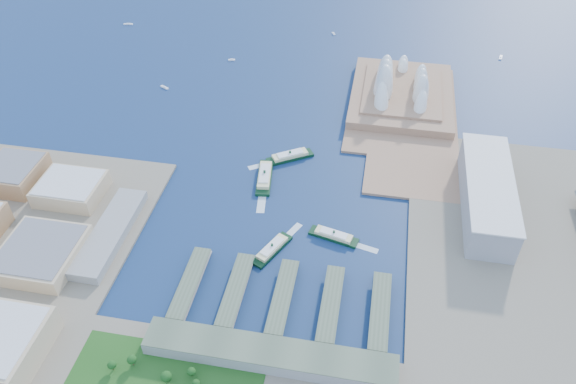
% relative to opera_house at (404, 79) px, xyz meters
% --- Properties ---
extents(ground, '(3000.00, 3000.00, 0.00)m').
position_rel_opera_house_xyz_m(ground, '(-105.00, -280.00, -32.00)').
color(ground, '#0F2746').
rests_on(ground, ground).
extents(east_land, '(240.00, 500.00, 3.00)m').
position_rel_opera_house_xyz_m(east_land, '(135.00, -330.00, -30.50)').
color(east_land, '#776E5C').
rests_on(east_land, ground).
extents(peninsula, '(135.00, 220.00, 3.00)m').
position_rel_opera_house_xyz_m(peninsula, '(2.50, -20.00, -30.50)').
color(peninsula, '#977053').
rests_on(peninsula, ground).
extents(opera_house, '(134.00, 180.00, 58.00)m').
position_rel_opera_house_xyz_m(opera_house, '(0.00, 0.00, 0.00)').
color(opera_house, white).
rests_on(opera_house, peninsula).
extents(toaster_building, '(45.00, 155.00, 35.00)m').
position_rel_opera_house_xyz_m(toaster_building, '(90.00, -200.00, -11.50)').
color(toaster_building, gray).
rests_on(toaster_building, east_land).
extents(west_buildings, '(200.00, 280.00, 27.00)m').
position_rel_opera_house_xyz_m(west_buildings, '(-355.00, -350.00, -15.50)').
color(west_buildings, '#A27851').
rests_on(west_buildings, west_land).
extents(ferry_wharves, '(184.00, 90.00, 9.30)m').
position_rel_opera_house_xyz_m(ferry_wharves, '(-91.00, -355.00, -27.35)').
color(ferry_wharves, '#4C5943').
rests_on(ferry_wharves, ground).
extents(terminal_building, '(200.00, 28.00, 12.00)m').
position_rel_opera_house_xyz_m(terminal_building, '(-90.00, -415.00, -23.00)').
color(terminal_building, gray).
rests_on(terminal_building, south_land).
extents(ferry_a, '(22.80, 61.35, 11.32)m').
position_rel_opera_house_xyz_m(ferry_a, '(-142.30, -192.93, -26.34)').
color(ferry_a, black).
rests_on(ferry_a, ground).
extents(ferry_b, '(53.49, 40.76, 10.30)m').
position_rel_opera_house_xyz_m(ferry_b, '(-121.49, -151.32, -26.85)').
color(ferry_b, black).
rests_on(ferry_b, ground).
extents(ferry_c, '(33.05, 50.36, 9.42)m').
position_rel_opera_house_xyz_m(ferry_c, '(-112.21, -297.67, -27.29)').
color(ferry_c, black).
rests_on(ferry_c, ground).
extents(ferry_d, '(50.58, 23.82, 9.27)m').
position_rel_opera_house_xyz_m(ferry_d, '(-56.70, -269.41, -27.37)').
color(ferry_d, black).
rests_on(ferry_d, ground).
extents(boat_a, '(13.44, 9.30, 2.59)m').
position_rel_opera_house_xyz_m(boat_a, '(-318.20, -27.06, -30.70)').
color(boat_a, white).
rests_on(boat_a, ground).
extents(boat_b, '(10.41, 5.70, 2.67)m').
position_rel_opera_house_xyz_m(boat_b, '(-248.16, 65.84, -30.67)').
color(boat_b, white).
rests_on(boat_b, ground).
extents(boat_c, '(6.59, 13.57, 2.94)m').
position_rel_opera_house_xyz_m(boat_c, '(141.83, 145.38, -30.53)').
color(boat_c, white).
rests_on(boat_c, ground).
extents(boat_d, '(15.33, 5.69, 2.53)m').
position_rel_opera_house_xyz_m(boat_d, '(-446.51, 154.67, -30.74)').
color(boat_d, white).
rests_on(boat_d, ground).
extents(boat_e, '(7.02, 9.85, 2.33)m').
position_rel_opera_house_xyz_m(boat_e, '(-111.43, 180.76, -30.83)').
color(boat_e, white).
rests_on(boat_e, ground).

